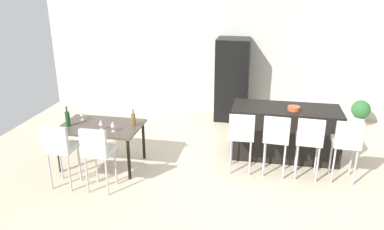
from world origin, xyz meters
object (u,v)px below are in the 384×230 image
potted_plant (361,112)px  wine_glass_far (101,122)px  wine_bottle_inner (68,119)px  bar_chair_far (347,141)px  dining_chair_far (97,149)px  bar_chair_right (309,138)px  dining_chair_near (60,146)px  dining_table (101,129)px  fruit_bowl (294,108)px  wine_bottle_right (134,119)px  refrigerator (232,80)px  bar_chair_middle (276,136)px  kitchen_island (284,132)px  wine_glass_left (113,124)px  wine_glass_middle (82,113)px  bar_chair_left (242,133)px

potted_plant → wine_glass_far: bearing=-148.0°
wine_bottle_inner → bar_chair_far: bearing=4.3°
bar_chair_far → dining_chair_far: bearing=-164.6°
bar_chair_right → dining_chair_near: size_ratio=1.00×
dining_table → dining_chair_near: bearing=-110.6°
fruit_bowl → potted_plant: bearing=50.0°
bar_chair_right → bar_chair_far: size_ratio=1.00×
bar_chair_right → wine_bottle_right: (-2.85, -0.11, 0.15)m
bar_chair_right → refrigerator: bearing=119.6°
wine_bottle_right → potted_plant: bearing=32.2°
dining_chair_near → fruit_bowl: bearing=25.6°
bar_chair_right → fruit_bowl: bearing=108.3°
wine_bottle_right → fruit_bowl: (2.63, 0.77, 0.10)m
dining_chair_far → wine_bottle_inner: wine_bottle_inner is taller
dining_chair_near → refrigerator: refrigerator is taller
refrigerator → dining_chair_far: bearing=-115.0°
bar_chair_right → wine_glass_far: bearing=-173.5°
dining_table → bar_chair_middle: bearing=4.0°
kitchen_island → dining_table: 3.23m
refrigerator → wine_glass_left: bearing=-119.0°
bar_chair_far → wine_glass_far: 3.89m
bar_chair_far → wine_glass_middle: bar_chair_far is taller
kitchen_island → wine_glass_left: (-2.76, -1.19, 0.40)m
dining_chair_near → refrigerator: size_ratio=0.57×
wine_bottle_right → wine_bottle_inner: 1.09m
dining_table → wine_glass_left: bearing=-34.8°
wine_bottle_right → potted_plant: 4.99m
bar_chair_middle → bar_chair_far: 1.07m
bar_chair_left → refrigerator: bearing=98.6°
dining_table → potted_plant: dining_table is taller
bar_chair_far → dining_table: (-3.96, -0.20, -0.03)m
dining_chair_far → wine_glass_left: dining_chair_far is taller
wine_bottle_right → fruit_bowl: bearing=16.4°
wine_glass_far → wine_bottle_right: bearing=30.2°
bar_chair_left → wine_glass_far: bar_chair_left is taller
bar_chair_right → wine_glass_far: bar_chair_right is taller
bar_chair_middle → dining_chair_far: size_ratio=1.00×
potted_plant → bar_chair_right: bearing=-118.1°
wine_bottle_right → wine_glass_middle: wine_bottle_right is taller
refrigerator → bar_chair_far: bearing=-51.8°
bar_chair_left → wine_bottle_right: 1.80m
kitchen_island → potted_plant: kitchen_island is taller
bar_chair_right → potted_plant: bearing=61.9°
bar_chair_far → fruit_bowl: (-0.78, 0.66, 0.26)m
dining_table → kitchen_island: bearing=17.7°
kitchen_island → bar_chair_right: bar_chair_right is taller
wine_bottle_right → wine_bottle_inner: (-1.07, -0.22, 0.02)m
wine_glass_far → dining_table: bearing=116.9°
bar_chair_middle → wine_glass_far: bar_chair_middle is taller
kitchen_island → wine_bottle_inner: 3.77m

